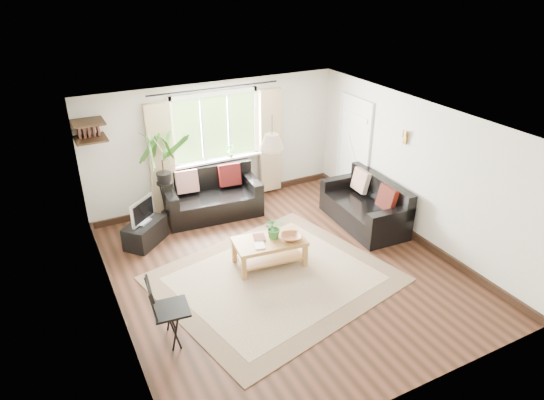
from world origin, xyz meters
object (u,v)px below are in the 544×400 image
coffee_table (269,252)px  palm_stand (164,179)px  sofa_back (212,195)px  sofa_right (364,204)px  tv_stand (145,233)px  folding_chair (171,310)px

coffee_table → palm_stand: size_ratio=0.64×
sofa_back → coffee_table: 2.02m
sofa_right → palm_stand: 3.62m
coffee_table → tv_stand: bearing=135.8°
tv_stand → palm_stand: size_ratio=0.43×
folding_chair → palm_stand: bearing=-8.8°
coffee_table → folding_chair: 2.11m
palm_stand → sofa_right: bearing=-28.3°
palm_stand → folding_chair: palm_stand is taller
sofa_back → folding_chair: folding_chair is taller
sofa_right → folding_chair: size_ratio=1.87×
sofa_back → sofa_right: bearing=-29.5°
sofa_back → sofa_right: (2.32, -1.60, -0.01)m
coffee_table → tv_stand: coffee_table is taller
sofa_right → palm_stand: bearing=-115.1°
sofa_right → palm_stand: size_ratio=0.99×
folding_chair → tv_stand: bearing=0.2°
sofa_back → tv_stand: sofa_back is taller
tv_stand → sofa_back: bearing=-23.5°
sofa_back → tv_stand: 1.49m
coffee_table → tv_stand: size_ratio=1.47×
coffee_table → tv_stand: (-1.59, 1.55, -0.02)m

